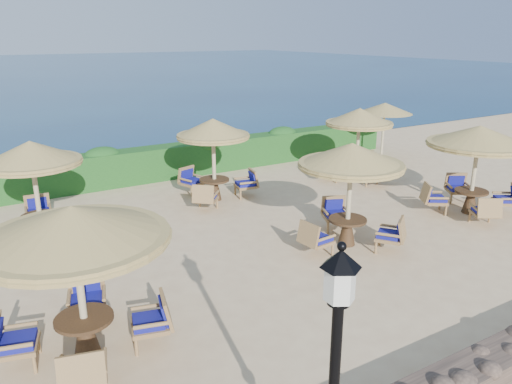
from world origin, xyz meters
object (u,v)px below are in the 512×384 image
(cafe_set_0, at_px, (76,252))
(cafe_set_2, at_px, (477,153))
(extra_parasol, at_px, (385,108))
(cafe_set_3, at_px, (34,174))
(cafe_set_5, at_px, (359,132))
(cafe_set_1, at_px, (350,174))
(cafe_set_4, at_px, (213,146))

(cafe_set_0, distance_m, cafe_set_2, 11.58)
(extra_parasol, bearing_deg, cafe_set_3, -171.96)
(cafe_set_5, bearing_deg, cafe_set_3, -179.81)
(cafe_set_1, distance_m, cafe_set_2, 4.74)
(cafe_set_1, bearing_deg, extra_parasol, 40.39)
(cafe_set_2, relative_size, cafe_set_3, 1.06)
(cafe_set_1, xyz_separation_m, cafe_set_5, (4.16, 4.31, -0.06))
(cafe_set_3, bearing_deg, cafe_set_0, -91.55)
(cafe_set_3, bearing_deg, cafe_set_2, -20.98)
(extra_parasol, xyz_separation_m, cafe_set_1, (-7.34, -6.25, -0.30))
(cafe_set_0, bearing_deg, cafe_set_3, 88.45)
(cafe_set_2, xyz_separation_m, cafe_set_3, (-11.37, 4.36, -0.04))
(cafe_set_4, bearing_deg, cafe_set_2, -39.98)
(extra_parasol, bearing_deg, cafe_set_2, -112.32)
(cafe_set_2, xyz_separation_m, cafe_set_5, (-0.58, 4.39, -0.05))
(extra_parasol, height_order, cafe_set_2, cafe_set_2)
(cafe_set_5, bearing_deg, cafe_set_4, 173.13)
(cafe_set_3, relative_size, cafe_set_4, 1.01)
(cafe_set_2, height_order, cafe_set_4, same)
(cafe_set_0, bearing_deg, cafe_set_5, 26.99)
(cafe_set_4, bearing_deg, cafe_set_1, -75.50)
(cafe_set_2, relative_size, cafe_set_4, 1.08)
(extra_parasol, relative_size, cafe_set_5, 0.87)
(cafe_set_0, xyz_separation_m, cafe_set_3, (0.15, 5.54, -0.07))
(cafe_set_1, bearing_deg, cafe_set_4, 104.50)
(extra_parasol, height_order, cafe_set_0, cafe_set_0)
(cafe_set_0, xyz_separation_m, cafe_set_2, (11.52, 1.18, -0.03))
(cafe_set_2, bearing_deg, cafe_set_5, 97.49)
(cafe_set_0, height_order, cafe_set_3, same)
(cafe_set_2, bearing_deg, cafe_set_3, 159.02)
(cafe_set_0, bearing_deg, cafe_set_2, 5.85)
(cafe_set_3, xyz_separation_m, cafe_set_5, (10.79, 0.03, -0.01))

